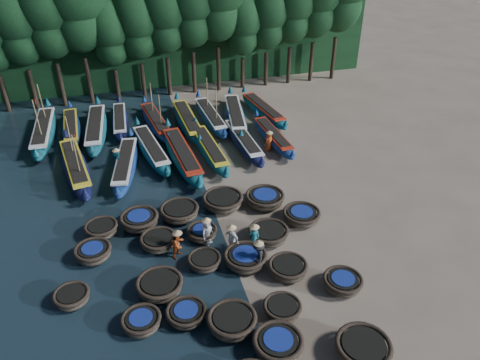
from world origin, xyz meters
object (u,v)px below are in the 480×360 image
object	(u,v)px
coracle_19	(301,215)
fisherman_4	(231,238)
coracle_20	(102,229)
long_boat_16	(235,116)
coracle_17	(202,233)
coracle_23	(223,201)
long_boat_11	(96,129)
long_boat_3	(125,165)
coracle_4	(363,349)
long_boat_8	(273,137)
long_boat_4	(151,149)
coracle_18	(268,234)
long_boat_2	(76,167)
fisherman_0	(207,231)
coracle_16	(158,241)
fisherman_1	(254,236)
long_boat_14	(188,121)
coracle_10	(72,297)
coracle_21	(139,220)
fisherman_2	(178,243)
long_boat_12	(120,121)
coracle_8	(282,309)
coracle_15	(93,252)
coracle_24	(265,198)
fisherman_3	(258,255)
long_boat_7	(244,141)
long_boat_15	(210,117)
coracle_13	(245,258)
coracle_12	(205,261)
coracle_7	(232,322)
coracle_14	(288,268)
coracle_11	(160,286)
coracle_3	(278,344)
long_boat_13	(156,122)
long_boat_10	(71,128)
fisherman_6	(269,140)
coracle_9	(343,282)
long_boat_9	(44,132)
long_boat_6	(210,149)
fisherman_5	(117,159)

from	to	relation	value
coracle_19	fisherman_4	distance (m)	4.77
coracle_20	long_boat_16	distance (m)	16.08
coracle_17	coracle_23	size ratio (longest dim) A/B	0.66
long_boat_11	fisherman_4	world-z (taller)	fisherman_4
long_boat_3	long_boat_16	world-z (taller)	long_boat_16
coracle_4	long_boat_8	distance (m)	18.95
long_boat_4	coracle_18	bearing A→B (deg)	-74.57
long_boat_2	coracle_18	bearing A→B (deg)	-53.49
long_boat_3	fisherman_0	bearing A→B (deg)	-56.99
coracle_16	fisherman_1	distance (m)	5.12
coracle_18	long_boat_14	xyz separation A→B (m)	(-1.80, 14.91, 0.14)
coracle_10	coracle_21	size ratio (longest dim) A/B	0.92
coracle_20	long_boat_14	distance (m)	13.90
coracle_10	fisherman_2	size ratio (longest dim) A/B	1.14
coracle_19	long_boat_12	xyz separation A→B (m)	(-9.31, 15.40, 0.08)
coracle_8	coracle_15	size ratio (longest dim) A/B	1.04
coracle_8	coracle_18	bearing A→B (deg)	78.48
coracle_24	fisherman_3	world-z (taller)	fisherman_3
long_boat_7	long_boat_14	size ratio (longest dim) A/B	0.94
coracle_15	long_boat_15	distance (m)	17.07
coracle_19	long_boat_15	size ratio (longest dim) A/B	0.30
long_boat_4	long_boat_11	size ratio (longest dim) A/B	0.89
long_boat_15	coracle_13	bearing A→B (deg)	-99.96
coracle_19	coracle_23	world-z (taller)	coracle_23
coracle_16	coracle_13	bearing A→B (deg)	-31.99
coracle_8	coracle_20	world-z (taller)	coracle_20
fisherman_1	coracle_12	bearing A→B (deg)	20.82
coracle_7	long_boat_11	bearing A→B (deg)	104.60
coracle_13	coracle_14	bearing A→B (deg)	-33.80
fisherman_0	fisherman_2	world-z (taller)	fisherman_0
coracle_11	coracle_16	size ratio (longest dim) A/B	1.13
long_boat_2	long_boat_11	world-z (taller)	long_boat_2
coracle_3	long_boat_14	size ratio (longest dim) A/B	0.28
coracle_20	long_boat_12	size ratio (longest dim) A/B	0.28
long_boat_13	long_boat_15	bearing A→B (deg)	-10.87
coracle_16	long_boat_10	xyz separation A→B (m)	(-4.81, 15.11, 0.11)
coracle_7	fisherman_4	size ratio (longest dim) A/B	1.43
coracle_13	fisherman_6	distance (m)	12.20
long_boat_2	long_boat_4	world-z (taller)	long_boat_2
coracle_19	coracle_9	bearing A→B (deg)	-90.85
long_boat_9	fisherman_6	bearing A→B (deg)	-20.37
coracle_23	long_boat_3	world-z (taller)	long_boat_3
coracle_11	coracle_18	xyz separation A→B (m)	(6.18, 2.32, -0.01)
coracle_12	long_boat_11	xyz separation A→B (m)	(-5.04, 16.47, 0.25)
coracle_11	fisherman_3	size ratio (longest dim) A/B	1.43
coracle_11	fisherman_4	distance (m)	4.50
coracle_21	long_boat_15	world-z (taller)	long_boat_15
long_boat_6	fisherman_4	xyz separation A→B (m)	(-1.06, -10.29, 0.34)
coracle_23	long_boat_4	distance (m)	8.19
long_boat_8	fisherman_5	world-z (taller)	fisherman_5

